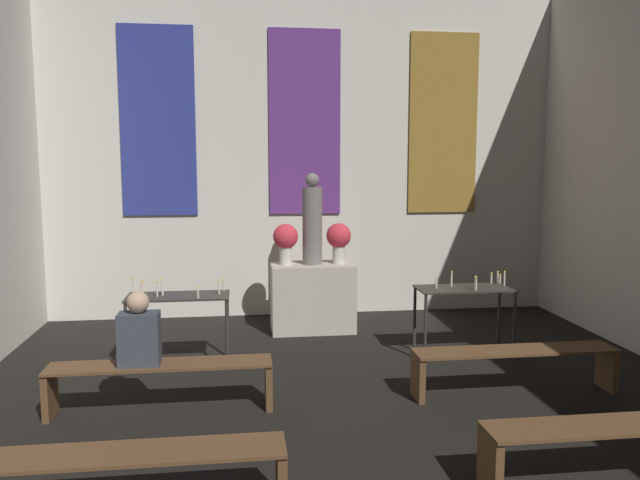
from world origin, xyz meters
TOP-DOWN VIEW (x-y plane):
  - wall_back at (0.00, 10.11)m, footprint 7.63×0.16m
  - altar at (0.00, 9.13)m, footprint 1.11×0.65m
  - statue at (0.00, 9.13)m, footprint 0.26×0.26m
  - flower_vase_left at (-0.36, 9.13)m, footprint 0.33×0.33m
  - flower_vase_right at (0.36, 9.13)m, footprint 0.33×0.33m
  - candle_rack_left at (-1.65, 7.84)m, footprint 1.12×0.49m
  - candle_rack_right at (1.65, 7.84)m, footprint 1.12×0.49m
  - pew_third_left at (-1.69, 4.80)m, footprint 2.01×0.36m
  - pew_third_right at (1.69, 4.80)m, footprint 2.01×0.36m
  - pew_back_left at (-1.69, 6.54)m, footprint 2.01×0.36m
  - pew_back_right at (1.69, 6.54)m, footprint 2.01×0.36m
  - person_seated at (-1.87, 6.54)m, footprint 0.36×0.24m

SIDE VIEW (x-z plane):
  - pew_third_left at x=-1.69m, z-range 0.11..0.56m
  - pew_third_right at x=1.69m, z-range 0.11..0.56m
  - pew_back_left at x=-1.69m, z-range 0.11..0.56m
  - pew_back_right at x=1.69m, z-range 0.11..0.56m
  - altar at x=0.00m, z-range 0.00..0.90m
  - candle_rack_right at x=1.65m, z-range 0.19..1.19m
  - candle_rack_left at x=-1.65m, z-range 0.19..1.19m
  - person_seated at x=-1.87m, z-range 0.41..1.08m
  - flower_vase_left at x=-0.36m, z-range 0.97..1.52m
  - flower_vase_right at x=0.36m, z-range 0.97..1.52m
  - statue at x=0.00m, z-range 0.86..2.08m
  - wall_back at x=0.00m, z-range 0.03..4.74m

